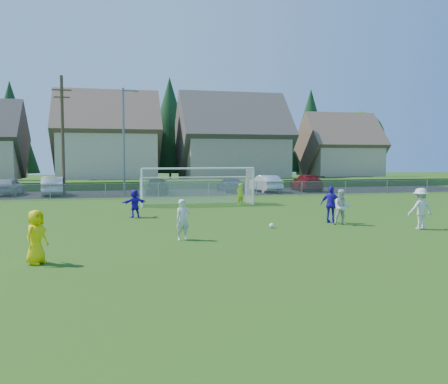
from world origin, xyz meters
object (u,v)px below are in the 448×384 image
(player_white_c, at_px, (420,209))
(player_blue_b, at_px, (135,203))
(goalkeeper, at_px, (240,194))
(car_g, at_px, (306,183))
(referee, at_px, (36,237))
(soccer_goal, at_px, (197,180))
(car_a, at_px, (9,186))
(car_d, at_px, (157,186))
(car_f, at_px, (266,184))
(player_white_b, at_px, (342,207))
(car_e, at_px, (230,185))
(player_blue_a, at_px, (331,205))
(car_b, at_px, (53,186))
(player_white_a, at_px, (183,220))
(soccer_ball, at_px, (272,226))

(player_white_c, xyz_separation_m, player_blue_b, (-11.98, 7.03, -0.16))
(goalkeeper, relative_size, car_g, 0.27)
(player_white_c, distance_m, car_g, 24.71)
(referee, relative_size, goalkeeper, 1.10)
(referee, height_order, player_white_c, player_white_c)
(soccer_goal, bearing_deg, car_g, 41.46)
(car_a, height_order, car_d, car_a)
(car_f, bearing_deg, player_white_b, 77.44)
(car_e, distance_m, car_g, 7.58)
(player_white_b, bearing_deg, soccer_goal, 133.07)
(player_blue_a, height_order, player_blue_b, player_blue_a)
(player_blue_a, xyz_separation_m, car_b, (-15.09, 20.88, -0.10))
(car_e, bearing_deg, player_white_a, 66.73)
(car_e, xyz_separation_m, car_f, (3.32, -0.30, 0.07))
(player_blue_a, bearing_deg, goalkeeper, -35.91)
(player_blue_a, xyz_separation_m, car_g, (7.86, 21.50, -0.11))
(player_white_b, xyz_separation_m, car_f, (3.42, 21.70, -0.06))
(player_blue_b, bearing_deg, player_white_a, 75.37)
(car_b, bearing_deg, referee, 90.17)
(player_white_a, xyz_separation_m, player_blue_b, (-1.46, 7.43, -0.04))
(soccer_ball, height_order, player_white_b, player_white_b)
(player_white_a, height_order, car_g, player_white_a)
(player_white_a, distance_m, car_d, 23.74)
(car_g, bearing_deg, goalkeeper, 57.68)
(referee, relative_size, car_g, 0.30)
(soccer_ball, relative_size, player_blue_b, 0.15)
(car_b, distance_m, car_g, 22.96)
(soccer_ball, distance_m, goalkeeper, 10.47)
(car_e, bearing_deg, car_g, 176.38)
(car_d, bearing_deg, goalkeeper, 116.29)
(car_g, bearing_deg, player_white_a, 64.64)
(player_white_c, bearing_deg, player_white_a, 1.35)
(player_blue_a, height_order, car_e, player_blue_a)
(soccer_ball, height_order, player_blue_b, player_blue_b)
(player_blue_b, xyz_separation_m, car_f, (12.67, 16.64, 0.03))
(player_blue_b, distance_m, car_d, 16.50)
(goalkeeper, relative_size, car_a, 0.33)
(player_blue_a, xyz_separation_m, car_a, (-18.64, 21.79, -0.14))
(car_e, xyz_separation_m, soccer_goal, (-5.01, -10.90, 0.93))
(player_white_b, xyz_separation_m, car_a, (-18.83, 22.52, -0.08))
(soccer_ball, relative_size, car_b, 0.05)
(car_d, height_order, soccer_goal, soccer_goal)
(goalkeeper, bearing_deg, car_g, -153.67)
(player_white_c, relative_size, car_d, 0.38)
(player_white_a, xyz_separation_m, car_d, (1.19, 23.71, -0.09))
(car_a, bearing_deg, soccer_ball, 129.88)
(player_white_a, height_order, player_blue_b, player_white_a)
(player_white_c, bearing_deg, car_e, -84.54)
(player_white_b, bearing_deg, goalkeeper, 121.30)
(soccer_ball, bearing_deg, car_b, 118.29)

